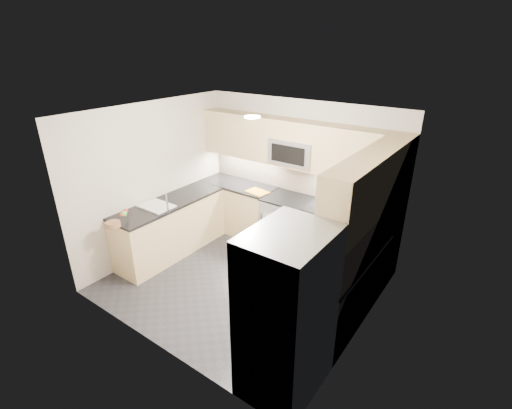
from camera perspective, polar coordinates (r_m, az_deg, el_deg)
name	(u,v)px	position (r m, az deg, el deg)	size (l,w,h in m)	color
floor	(242,282)	(5.72, -2.09, -11.76)	(3.60, 3.20, 0.00)	#27262C
ceiling	(239,114)	(4.72, -2.56, 13.70)	(3.60, 3.20, 0.02)	beige
wall_back	(299,175)	(6.34, 6.64, 4.56)	(3.60, 0.02, 2.50)	beige
wall_front	(148,257)	(4.10, -16.28, -7.73)	(3.60, 0.02, 2.50)	beige
wall_left	(154,180)	(6.29, -15.39, 3.68)	(0.02, 3.20, 2.50)	beige
wall_right	(369,245)	(4.34, 16.93, -5.97)	(0.02, 3.20, 2.50)	beige
base_cab_back_left	(238,208)	(6.97, -2.71, -0.55)	(1.42, 0.60, 0.90)	#D9BC82
base_cab_back_right	(348,242)	(6.00, 13.95, -5.60)	(1.42, 0.60, 0.90)	#D9BC82
base_cab_right	(342,288)	(4.97, 13.11, -12.35)	(0.60, 1.70, 0.90)	#D9BC82
base_cab_peninsula	(171,228)	(6.39, -12.89, -3.58)	(0.60, 2.00, 0.90)	#D9BC82
countertop_back_left	(238,185)	(6.79, -2.79, 3.06)	(1.42, 0.63, 0.04)	black
countertop_back_right	(351,215)	(5.79, 14.41, -1.54)	(1.42, 0.63, 0.04)	black
countertop_right	(346,256)	(4.71, 13.64, -7.72)	(0.63, 1.70, 0.04)	black
countertop_peninsula	(169,203)	(6.19, -13.28, 0.28)	(0.63, 2.00, 0.04)	black
upper_cab_back	(295,144)	(6.02, 6.07, 9.28)	(3.60, 0.35, 0.75)	#D9BC82
upper_cab_right	(368,186)	(4.39, 16.92, 2.69)	(0.35, 1.95, 0.75)	#D9BC82
backsplash_back	(299,178)	(6.35, 6.59, 4.08)	(3.60, 0.01, 0.51)	#C2A68C
backsplash_right	(381,234)	(4.75, 18.66, -4.25)	(0.01, 2.30, 0.51)	#C2A68C
gas_range	(287,224)	(6.39, 4.86, -2.96)	(0.76, 0.65, 0.91)	#ADAFB6
range_cooktop	(288,199)	(6.19, 5.01, 0.84)	(0.76, 0.65, 0.03)	black
oven_door_glass	(277,231)	(6.14, 3.25, -4.14)	(0.62, 0.02, 0.45)	black
oven_handle	(277,217)	(6.00, 3.21, -1.94)	(0.02, 0.02, 0.60)	#B2B5BA
microwave	(294,152)	(6.04, 5.89, 8.08)	(0.76, 0.40, 0.40)	gray
microwave_door	(288,155)	(5.87, 4.87, 7.65)	(0.60, 0.01, 0.28)	black
refrigerator	(287,314)	(3.77, 4.76, -16.44)	(0.70, 0.90, 1.80)	#9A9DA1
fridge_handle_left	(245,305)	(3.78, -1.65, -15.23)	(0.02, 0.02, 1.20)	#B2B5BA
fridge_handle_right	(266,287)	(4.01, 1.54, -12.59)	(0.02, 0.02, 1.20)	#B2B5BA
sink_basin	(157,210)	(6.06, -14.99, -0.84)	(0.52, 0.38, 0.16)	white
faucet	(167,202)	(5.80, -13.54, 0.32)	(0.03, 0.03, 0.28)	silver
utensil_bowl	(384,217)	(5.62, 19.05, -1.84)	(0.26, 0.26, 0.15)	#4EB752
cutting_board	(257,192)	(6.39, 0.21, 1.96)	(0.37, 0.26, 0.01)	orange
fruit_basket	(113,224)	(5.57, -21.11, -2.87)	(0.20, 0.20, 0.07)	#9A6947
fruit_apple	(125,211)	(5.73, -19.47, -0.98)	(0.08, 0.08, 0.08)	red
fruit_pear	(124,214)	(5.66, -19.62, -1.34)	(0.08, 0.08, 0.08)	#52B54D
dish_towel_check	(268,224)	(6.14, 1.78, -3.04)	(0.18, 0.01, 0.34)	silver
dish_towel_blue	(278,228)	(6.04, 3.40, -3.56)	(0.18, 0.01, 0.33)	#344990
fruit_orange	(122,214)	(5.65, -19.92, -1.43)	(0.06, 0.06, 0.06)	red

